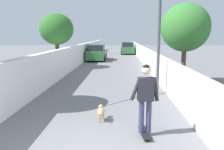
{
  "coord_description": "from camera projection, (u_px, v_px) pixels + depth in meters",
  "views": [
    {
      "loc": [
        -4.12,
        -0.7,
        2.45
      ],
      "look_at": [
        4.3,
        -0.39,
        1.0
      ],
      "focal_mm": 37.13,
      "sensor_mm": 36.0,
      "label": 1
    }
  ],
  "objects": [
    {
      "name": "tree_right_far",
      "position": [
        185.0,
        28.0,
        11.27
      ],
      "size": [
        2.36,
        2.36,
        4.01
      ],
      "color": "brown",
      "rests_on": "ground"
    },
    {
      "name": "lamp_post",
      "position": [
        159.0,
        23.0,
        9.3
      ],
      "size": [
        0.36,
        0.36,
        4.3
      ],
      "color": "#4C4C51",
      "rests_on": "ground"
    },
    {
      "name": "car_near",
      "position": [
        97.0,
        53.0,
        23.02
      ],
      "size": [
        4.21,
        1.8,
        1.54
      ],
      "color": "#336B38",
      "rests_on": "ground"
    },
    {
      "name": "car_far",
      "position": [
        128.0,
        48.0,
        31.05
      ],
      "size": [
        4.19,
        1.8,
        1.54
      ],
      "color": "#336B38",
      "rests_on": "ground"
    },
    {
      "name": "person_skateboarder",
      "position": [
        146.0,
        93.0,
        5.55
      ],
      "size": [
        0.26,
        0.71,
        1.69
      ],
      "color": "#333859",
      "rests_on": "skateboard"
    },
    {
      "name": "skateboard",
      "position": [
        145.0,
        133.0,
        5.72
      ],
      "size": [
        0.82,
        0.28,
        0.08
      ],
      "color": "black",
      "rests_on": "ground"
    },
    {
      "name": "dog",
      "position": [
        101.0,
        111.0,
        6.71
      ],
      "size": [
        1.31,
        1.29,
        1.06
      ],
      "color": "tan",
      "rests_on": "ground"
    },
    {
      "name": "fence_right",
      "position": [
        151.0,
        61.0,
        16.1
      ],
      "size": [
        48.0,
        0.3,
        1.38
      ],
      "primitive_type": "cube",
      "color": "silver",
      "rests_on": "ground"
    },
    {
      "name": "tree_left_near",
      "position": [
        57.0,
        29.0,
        16.95
      ],
      "size": [
        2.47,
        2.47,
        4.04
      ],
      "color": "#473523",
      "rests_on": "ground"
    },
    {
      "name": "ground_plane",
      "position": [
        111.0,
        67.0,
        18.28
      ],
      "size": [
        80.0,
        80.0,
        0.0
      ],
      "primitive_type": "plane",
      "color": "slate"
    },
    {
      "name": "wall_left",
      "position": [
        71.0,
        59.0,
        16.27
      ],
      "size": [
        48.0,
        0.3,
        1.66
      ],
      "primitive_type": "cube",
      "color": "silver",
      "rests_on": "ground"
    }
  ]
}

